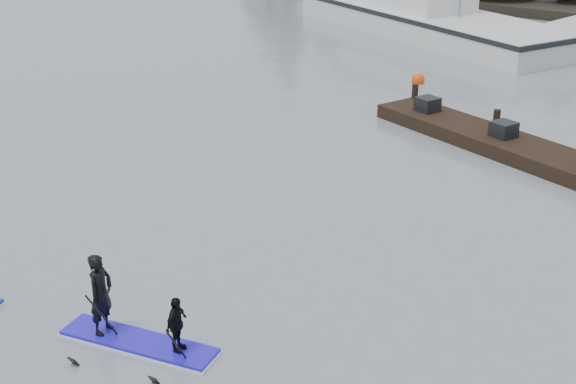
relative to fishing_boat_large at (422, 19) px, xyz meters
The scene contains 5 objects.
ground 31.91m from the fishing_boat_large, 73.93° to the right, with size 160.00×160.00×0.00m, color gray.
fishing_boat_large is the anchor object (origin of this frame).
floating_dock 20.66m from the fishing_boat_large, 51.72° to the right, with size 14.23×1.90×0.47m, color black.
buoy_b 10.72m from the fishing_boat_large, 63.61° to the right, with size 0.56×0.56×0.56m, color #FD490C.
paddleboard_duo 32.01m from the fishing_boat_large, 73.07° to the right, with size 3.34×1.55×2.32m.
Camera 1 is at (10.91, -9.08, 8.92)m, focal length 50.00 mm.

